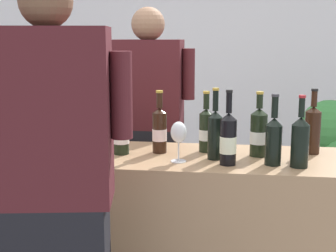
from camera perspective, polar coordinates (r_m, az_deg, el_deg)
wall_back at (r=4.93m, az=4.14°, el=9.30°), size 8.00×0.10×2.80m
counter at (r=2.56m, az=-0.08°, el=-13.57°), size 1.81×0.58×0.92m
wine_bottle_0 at (r=2.22m, az=7.24°, el=-1.54°), size 0.08×0.08×0.35m
wine_bottle_1 at (r=2.26m, az=12.56°, el=-1.50°), size 0.08×0.08×0.33m
wine_bottle_2 at (r=2.25m, az=15.57°, el=-1.69°), size 0.08×0.08×0.33m
wine_bottle_3 at (r=2.71m, az=-14.17°, el=0.64°), size 0.08×0.08×0.34m
wine_bottle_4 at (r=2.53m, az=16.96°, el=-0.29°), size 0.08×0.08×0.33m
wine_bottle_5 at (r=2.47m, az=4.58°, el=-0.41°), size 0.07×0.07×0.32m
wine_bottle_6 at (r=2.44m, az=-1.02°, el=-0.43°), size 0.07×0.07×0.32m
wine_bottle_7 at (r=2.32m, az=5.66°, el=-0.80°), size 0.07×0.07×0.35m
wine_bottle_8 at (r=2.42m, az=-5.65°, el=-0.88°), size 0.08×0.08×0.31m
wine_bottle_9 at (r=2.41m, az=10.82°, el=-0.72°), size 0.09×0.09×0.32m
wine_glass at (r=2.25m, az=1.28°, el=-0.93°), size 0.08×0.08×0.20m
ice_bucket at (r=2.52m, az=-16.97°, el=-0.92°), size 0.23×0.23×0.20m
person_server at (r=3.08m, az=-2.30°, el=-2.18°), size 0.59×0.25×1.70m
person_guest at (r=1.87m, az=-13.35°, el=-10.60°), size 0.58×0.31×1.73m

